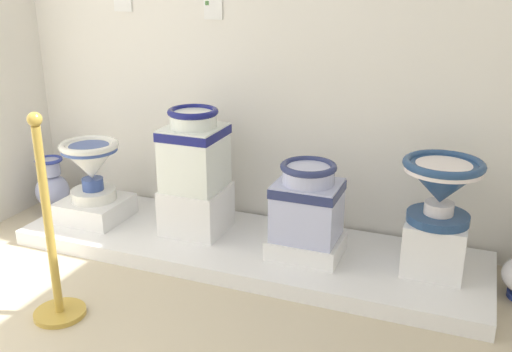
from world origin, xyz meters
TOP-DOWN VIEW (x-y plane):
  - display_platform at (1.67, 2.35)m, footprint 2.66×0.76m
  - plinth_block_slender_white at (0.67, 2.31)m, footprint 0.38×0.37m
  - antique_toilet_slender_white at (0.67, 2.31)m, footprint 0.35×0.35m
  - plinth_block_central_ornate at (1.33, 2.39)m, footprint 0.34×0.34m
  - antique_toilet_central_ornate at (1.33, 2.39)m, footprint 0.32×0.34m
  - plinth_block_leftmost at (2.02, 2.32)m, footprint 0.38×0.32m
  - antique_toilet_leftmost at (2.02, 2.32)m, footprint 0.34×0.30m
  - plinth_block_pale_glazed at (2.68, 2.38)m, footprint 0.30×0.28m
  - antique_toilet_pale_glazed at (2.68, 2.38)m, footprint 0.39×0.39m
  - info_placard_first at (0.69, 2.74)m, footprint 0.13×0.01m
  - info_placard_second at (1.30, 2.74)m, footprint 0.12×0.01m
  - decorative_vase_spare at (0.20, 2.47)m, footprint 0.22×0.22m
  - stanchion_post_near_left at (1.08, 1.45)m, footprint 0.24×0.24m

SIDE VIEW (x-z plane):
  - display_platform at x=1.67m, z-range 0.00..0.09m
  - plinth_block_leftmost at x=2.02m, z-range 0.09..0.19m
  - plinth_block_slender_white at x=0.67m, z-range 0.09..0.21m
  - decorative_vase_spare at x=0.20m, z-range -0.02..0.36m
  - plinth_block_central_ornate at x=1.33m, z-range 0.09..0.36m
  - plinth_block_pale_glazed at x=2.68m, z-range 0.09..0.36m
  - stanchion_post_near_left at x=1.08m, z-range -0.19..0.80m
  - antique_toilet_leftmost at x=2.02m, z-range 0.20..0.61m
  - antique_toilet_slender_white at x=0.67m, z-range 0.26..0.63m
  - antique_toilet_pale_glazed at x=2.68m, z-range 0.41..0.73m
  - antique_toilet_central_ornate at x=1.33m, z-range 0.36..0.83m
  - info_placard_second at x=1.30m, z-range 1.27..1.39m
  - info_placard_first at x=0.69m, z-range 1.31..1.42m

